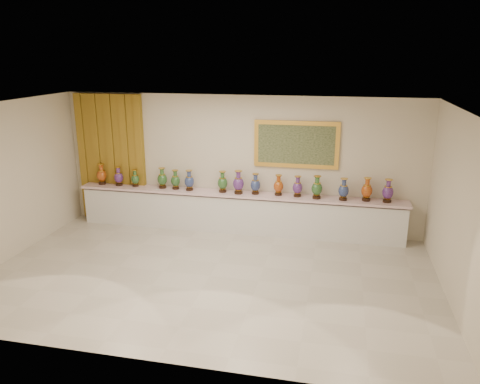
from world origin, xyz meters
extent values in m
plane|color=beige|center=(0.00, 0.00, 0.00)|extent=(8.00, 8.00, 0.00)
plane|color=beige|center=(0.00, 2.50, 1.50)|extent=(8.00, 0.00, 8.00)
plane|color=beige|center=(-4.00, 0.00, 1.50)|extent=(0.00, 5.00, 5.00)
plane|color=beige|center=(4.00, 0.00, 1.50)|extent=(0.00, 5.00, 5.00)
plane|color=white|center=(0.00, 0.00, 3.00)|extent=(8.00, 8.00, 0.00)
cube|color=#A97024|center=(-3.03, 2.44, 1.50)|extent=(1.64, 0.14, 2.95)
cube|color=gold|center=(1.24, 2.46, 1.99)|extent=(1.80, 0.06, 1.00)
cube|color=#1D3018|center=(1.24, 2.42, 1.99)|extent=(1.62, 0.02, 0.82)
cube|color=white|center=(0.00, 2.27, 0.41)|extent=(7.20, 0.42, 0.81)
cube|color=beige|center=(0.00, 2.25, 0.88)|extent=(7.28, 0.48, 0.05)
cylinder|color=black|center=(-3.24, 2.29, 0.92)|extent=(0.17, 0.17, 0.05)
cone|color=gold|center=(-3.24, 2.29, 0.98)|extent=(0.15, 0.15, 0.03)
ellipsoid|color=#840604|center=(-3.24, 2.29, 1.11)|extent=(0.24, 0.24, 0.28)
cylinder|color=gold|center=(-3.24, 2.29, 1.23)|extent=(0.15, 0.15, 0.01)
cylinder|color=#840604|center=(-3.24, 2.29, 1.29)|extent=(0.09, 0.09, 0.10)
cone|color=#840604|center=(-3.24, 2.29, 1.36)|extent=(0.15, 0.15, 0.04)
cylinder|color=gold|center=(-3.24, 2.29, 1.38)|extent=(0.16, 0.16, 0.01)
cylinder|color=black|center=(-2.81, 2.27, 0.92)|extent=(0.15, 0.15, 0.04)
cone|color=gold|center=(-2.81, 2.27, 0.97)|extent=(0.14, 0.14, 0.03)
ellipsoid|color=#220C4F|center=(-2.81, 2.27, 1.09)|extent=(0.27, 0.27, 0.25)
cylinder|color=gold|center=(-2.81, 2.27, 1.20)|extent=(0.14, 0.14, 0.01)
cylinder|color=#220C4F|center=(-2.81, 2.27, 1.25)|extent=(0.08, 0.08, 0.09)
cone|color=#220C4F|center=(-2.81, 2.27, 1.32)|extent=(0.14, 0.14, 0.03)
cylinder|color=gold|center=(-2.81, 2.27, 1.33)|extent=(0.14, 0.14, 0.01)
cylinder|color=black|center=(-2.40, 2.27, 0.92)|extent=(0.14, 0.14, 0.04)
cone|color=gold|center=(-2.40, 2.27, 0.96)|extent=(0.12, 0.12, 0.03)
ellipsoid|color=black|center=(-2.40, 2.27, 1.07)|extent=(0.24, 0.24, 0.23)
cylinder|color=gold|center=(-2.40, 2.27, 1.17)|extent=(0.12, 0.12, 0.01)
cylinder|color=black|center=(-2.40, 2.27, 1.22)|extent=(0.07, 0.07, 0.08)
cone|color=black|center=(-2.40, 2.27, 1.27)|extent=(0.12, 0.12, 0.03)
cylinder|color=gold|center=(-2.40, 2.27, 1.29)|extent=(0.13, 0.13, 0.01)
cylinder|color=black|center=(-1.74, 2.28, 0.92)|extent=(0.17, 0.17, 0.05)
cone|color=gold|center=(-1.74, 2.28, 0.97)|extent=(0.15, 0.15, 0.03)
ellipsoid|color=black|center=(-1.74, 2.28, 1.10)|extent=(0.26, 0.26, 0.27)
cylinder|color=gold|center=(-1.74, 2.28, 1.22)|extent=(0.15, 0.15, 0.01)
cylinder|color=black|center=(-1.74, 2.28, 1.28)|extent=(0.09, 0.09, 0.10)
cone|color=black|center=(-1.74, 2.28, 1.35)|extent=(0.15, 0.15, 0.04)
cylinder|color=gold|center=(-1.74, 2.28, 1.37)|extent=(0.15, 0.15, 0.01)
cylinder|color=black|center=(-1.42, 2.27, 0.92)|extent=(0.16, 0.16, 0.04)
cone|color=gold|center=(-1.42, 2.27, 0.97)|extent=(0.14, 0.14, 0.03)
ellipsoid|color=black|center=(-1.42, 2.27, 1.09)|extent=(0.27, 0.27, 0.26)
cylinder|color=gold|center=(-1.42, 2.27, 1.20)|extent=(0.14, 0.14, 0.01)
cylinder|color=black|center=(-1.42, 2.27, 1.26)|extent=(0.08, 0.08, 0.09)
cone|color=black|center=(-1.42, 2.27, 1.32)|extent=(0.14, 0.14, 0.03)
cylinder|color=gold|center=(-1.42, 2.27, 1.34)|extent=(0.14, 0.14, 0.01)
cylinder|color=black|center=(-1.09, 2.24, 0.92)|extent=(0.16, 0.16, 0.05)
cone|color=gold|center=(-1.09, 2.24, 0.97)|extent=(0.14, 0.14, 0.03)
ellipsoid|color=#0E1945|center=(-1.09, 2.24, 1.10)|extent=(0.27, 0.27, 0.27)
cylinder|color=gold|center=(-1.09, 2.24, 1.21)|extent=(0.15, 0.15, 0.01)
cylinder|color=#0E1945|center=(-1.09, 2.24, 1.27)|extent=(0.09, 0.09, 0.10)
cone|color=#0E1945|center=(-1.09, 2.24, 1.34)|extent=(0.15, 0.15, 0.04)
cylinder|color=gold|center=(-1.09, 2.24, 1.35)|extent=(0.15, 0.15, 0.01)
cylinder|color=black|center=(-0.33, 2.25, 0.92)|extent=(0.17, 0.17, 0.05)
cone|color=gold|center=(-0.33, 2.25, 0.98)|extent=(0.15, 0.15, 0.03)
ellipsoid|color=black|center=(-0.33, 2.25, 1.11)|extent=(0.28, 0.28, 0.27)
cylinder|color=gold|center=(-0.33, 2.25, 1.22)|extent=(0.15, 0.15, 0.01)
cylinder|color=black|center=(-0.33, 2.25, 1.28)|extent=(0.09, 0.09, 0.10)
cone|color=black|center=(-0.33, 2.25, 1.35)|extent=(0.15, 0.15, 0.04)
cylinder|color=gold|center=(-0.33, 2.25, 1.37)|extent=(0.15, 0.15, 0.01)
cylinder|color=black|center=(0.04, 2.21, 0.93)|extent=(0.18, 0.18, 0.05)
cone|color=gold|center=(0.04, 2.21, 0.98)|extent=(0.16, 0.16, 0.03)
ellipsoid|color=#220C4F|center=(0.04, 2.21, 1.12)|extent=(0.30, 0.30, 0.30)
cylinder|color=gold|center=(0.04, 2.21, 1.25)|extent=(0.16, 0.16, 0.01)
cylinder|color=#220C4F|center=(0.04, 2.21, 1.32)|extent=(0.10, 0.10, 0.11)
cone|color=#220C4F|center=(0.04, 2.21, 1.39)|extent=(0.16, 0.16, 0.04)
cylinder|color=gold|center=(0.04, 2.21, 1.41)|extent=(0.17, 0.17, 0.01)
cylinder|color=black|center=(0.41, 2.26, 0.92)|extent=(0.16, 0.16, 0.05)
cone|color=gold|center=(0.41, 2.26, 0.97)|extent=(0.14, 0.14, 0.03)
ellipsoid|color=#0E1945|center=(0.41, 2.26, 1.10)|extent=(0.23, 0.23, 0.26)
cylinder|color=gold|center=(0.41, 2.26, 1.21)|extent=(0.15, 0.15, 0.01)
cylinder|color=#0E1945|center=(0.41, 2.26, 1.27)|extent=(0.08, 0.08, 0.10)
cone|color=#0E1945|center=(0.41, 2.26, 1.33)|extent=(0.15, 0.15, 0.04)
cylinder|color=gold|center=(0.41, 2.26, 1.35)|extent=(0.15, 0.15, 0.01)
cylinder|color=black|center=(0.91, 2.28, 0.92)|extent=(0.16, 0.16, 0.04)
cone|color=gold|center=(0.91, 2.28, 0.97)|extent=(0.14, 0.14, 0.03)
ellipsoid|color=#840604|center=(0.91, 2.28, 1.10)|extent=(0.23, 0.23, 0.26)
cylinder|color=gold|center=(0.91, 2.28, 1.21)|extent=(0.14, 0.14, 0.01)
cylinder|color=#840604|center=(0.91, 2.28, 1.26)|extent=(0.08, 0.08, 0.09)
cone|color=#840604|center=(0.91, 2.28, 1.33)|extent=(0.14, 0.14, 0.03)
cylinder|color=gold|center=(0.91, 2.28, 1.35)|extent=(0.15, 0.15, 0.01)
cylinder|color=black|center=(1.32, 2.27, 0.92)|extent=(0.16, 0.16, 0.04)
cone|color=gold|center=(1.32, 2.27, 0.97)|extent=(0.14, 0.14, 0.03)
ellipsoid|color=#220C4F|center=(1.32, 2.27, 1.10)|extent=(0.27, 0.27, 0.26)
cylinder|color=gold|center=(1.32, 2.27, 1.21)|extent=(0.14, 0.14, 0.01)
cylinder|color=#220C4F|center=(1.32, 2.27, 1.26)|extent=(0.08, 0.08, 0.09)
cone|color=#220C4F|center=(1.32, 2.27, 1.33)|extent=(0.14, 0.14, 0.03)
cylinder|color=gold|center=(1.32, 2.27, 1.34)|extent=(0.15, 0.15, 0.01)
cylinder|color=black|center=(1.73, 2.22, 0.92)|extent=(0.17, 0.17, 0.05)
cone|color=gold|center=(1.73, 2.22, 0.98)|extent=(0.15, 0.15, 0.03)
ellipsoid|color=black|center=(1.73, 2.22, 1.11)|extent=(0.25, 0.25, 0.28)
cylinder|color=gold|center=(1.73, 2.22, 1.23)|extent=(0.16, 0.16, 0.01)
cylinder|color=black|center=(1.73, 2.22, 1.30)|extent=(0.09, 0.09, 0.10)
cone|color=black|center=(1.73, 2.22, 1.37)|extent=(0.16, 0.16, 0.04)
cylinder|color=gold|center=(1.73, 2.22, 1.39)|extent=(0.16, 0.16, 0.01)
cylinder|color=black|center=(2.28, 2.21, 0.92)|extent=(0.17, 0.17, 0.05)
cone|color=gold|center=(2.28, 2.21, 0.97)|extent=(0.14, 0.14, 0.03)
ellipsoid|color=#0E1945|center=(2.28, 2.21, 1.10)|extent=(0.26, 0.26, 0.27)
cylinder|color=gold|center=(2.28, 2.21, 1.22)|extent=(0.15, 0.15, 0.01)
cylinder|color=#0E1945|center=(2.28, 2.21, 1.28)|extent=(0.09, 0.09, 0.10)
cone|color=#0E1945|center=(2.28, 2.21, 1.35)|extent=(0.15, 0.15, 0.04)
cylinder|color=gold|center=(2.28, 2.21, 1.36)|extent=(0.15, 0.15, 0.01)
cylinder|color=black|center=(2.75, 2.28, 0.92)|extent=(0.17, 0.17, 0.05)
cone|color=gold|center=(2.75, 2.28, 0.98)|extent=(0.15, 0.15, 0.03)
ellipsoid|color=#840604|center=(2.75, 2.28, 1.11)|extent=(0.26, 0.26, 0.28)
cylinder|color=gold|center=(2.75, 2.28, 1.23)|extent=(0.16, 0.16, 0.01)
cylinder|color=#840604|center=(2.75, 2.28, 1.30)|extent=(0.09, 0.09, 0.10)
cone|color=#840604|center=(2.75, 2.28, 1.37)|extent=(0.16, 0.16, 0.04)
cylinder|color=gold|center=(2.75, 2.28, 1.39)|extent=(0.16, 0.16, 0.01)
cylinder|color=black|center=(3.16, 2.26, 0.92)|extent=(0.17, 0.17, 0.05)
cone|color=gold|center=(3.16, 2.26, 0.98)|extent=(0.15, 0.15, 0.03)
ellipsoid|color=#220C4F|center=(3.16, 2.26, 1.11)|extent=(0.29, 0.29, 0.28)
cylinder|color=gold|center=(3.16, 2.26, 1.23)|extent=(0.15, 0.15, 0.01)
cylinder|color=#220C4F|center=(3.16, 2.26, 1.29)|extent=(0.09, 0.09, 0.10)
cone|color=#220C4F|center=(3.16, 2.26, 1.36)|extent=(0.15, 0.15, 0.04)
cylinder|color=gold|center=(3.16, 2.26, 1.38)|extent=(0.16, 0.16, 0.01)
cube|color=white|center=(-1.80, 2.13, 0.90)|extent=(0.10, 0.06, 0.00)
camera|label=1|loc=(2.13, -7.34, 3.85)|focal=35.00mm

